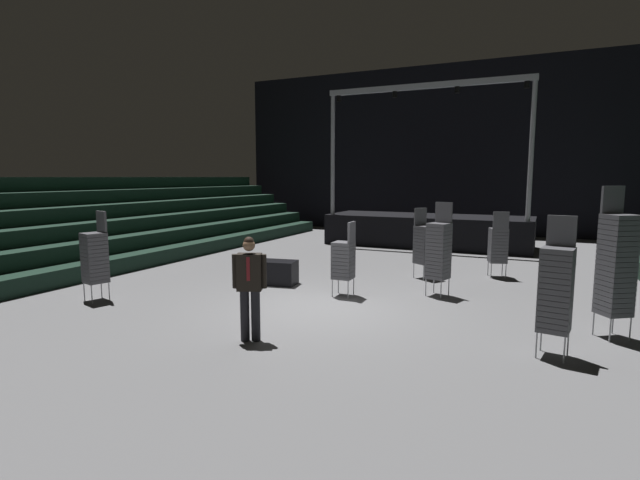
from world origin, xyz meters
TOP-DOWN VIEW (x-y plane):
  - ground_plane at (0.00, 0.00)m, footprint 22.00×30.00m
  - arena_end_wall at (0.00, 15.00)m, footprint 22.00×0.30m
  - bleacher_bank_left at (-8.75, 1.00)m, footprint 4.50×24.00m
  - stage_riser at (0.00, 10.05)m, footprint 7.76×2.70m
  - man_with_tie at (-0.17, -2.34)m, footprint 0.56×0.37m
  - chair_stack_front_left at (4.36, -1.00)m, footprint 0.50×0.50m
  - chair_stack_front_right at (5.28, 0.39)m, footprint 0.61×0.61m
  - chair_stack_mid_left at (0.07, 1.15)m, footprint 0.45×0.45m
  - chair_stack_mid_right at (1.29, 3.85)m, footprint 0.61×0.61m
  - chair_stack_mid_centre at (2.01, 2.08)m, footprint 0.55×0.55m
  - chair_stack_rear_left at (3.06, 4.84)m, footprint 0.56×0.56m
  - chair_stack_rear_right at (-4.71, -1.54)m, footprint 0.55×0.55m
  - equipment_road_case at (-1.88, 1.55)m, footprint 0.99×0.74m

SIDE VIEW (x-z plane):
  - ground_plane at x=0.00m, z-range -0.10..0.00m
  - equipment_road_case at x=-1.88m, z-range 0.00..0.60m
  - stage_riser at x=0.00m, z-range -2.33..3.72m
  - chair_stack_mid_left at x=0.07m, z-range 0.00..1.71m
  - chair_stack_rear_left at x=3.06m, z-range 0.00..1.80m
  - chair_stack_mid_right at x=1.29m, z-range 0.00..1.88m
  - chair_stack_rear_right at x=-4.71m, z-range 0.00..1.97m
  - man_with_tie at x=-0.17m, z-range 0.12..1.86m
  - chair_stack_front_left at x=4.36m, z-range 0.00..2.14m
  - chair_stack_mid_centre at x=2.01m, z-range 0.00..2.14m
  - chair_stack_front_right at x=5.28m, z-range 0.00..2.56m
  - bleacher_bank_left at x=-8.75m, z-range 0.00..2.70m
  - arena_end_wall at x=0.00m, z-range 0.00..8.00m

